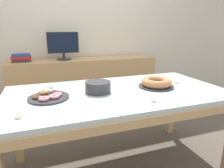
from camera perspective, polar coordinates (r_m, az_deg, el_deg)
ground_plane at (r=2.04m, az=1.52°, el=-22.86°), size 12.00×12.00×0.00m
wall_back at (r=3.19m, az=-9.41°, el=16.00°), size 8.00×0.10×2.60m
dining_table at (r=1.70m, az=1.68°, el=-4.71°), size 1.85×0.97×0.76m
sideboard at (r=3.02m, az=-7.65°, el=-0.79°), size 2.08×0.44×0.84m
computer_monitor at (r=2.86m, az=-13.76°, el=10.48°), size 0.42×0.20×0.38m
book_stack at (r=2.88m, az=-24.48°, el=6.80°), size 0.24×0.18×0.10m
cake_chocolate_round at (r=1.82m, az=12.52°, el=0.34°), size 0.31×0.31×0.08m
pastry_platter at (r=1.57m, az=-17.67°, el=-3.46°), size 0.30×0.30×0.04m
plate_stack at (r=1.63m, az=-4.05°, el=-0.84°), size 0.21×0.21×0.09m
tealight_centre at (r=1.30m, az=-25.17°, el=-8.42°), size 0.04×0.04×0.04m
tealight_right_edge at (r=1.46m, az=11.79°, el=-4.60°), size 0.04×0.04×0.04m
tealight_near_front at (r=1.99m, az=18.07°, el=0.36°), size 0.04×0.04×0.04m
tealight_near_cakes at (r=1.83m, az=-16.93°, el=-0.81°), size 0.04×0.04×0.04m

